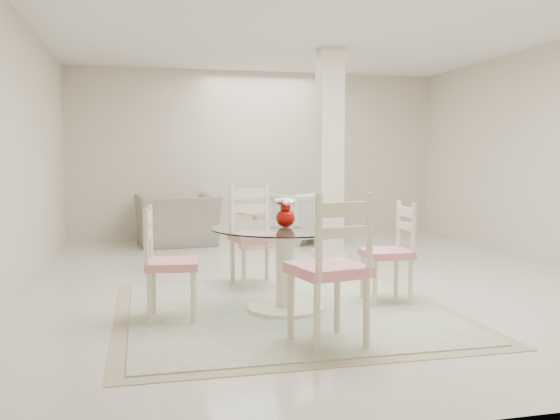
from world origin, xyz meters
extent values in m
plane|color=silver|center=(0.00, 0.00, 0.00)|extent=(7.00, 7.00, 0.00)
cube|color=beige|center=(0.00, 3.50, 1.35)|extent=(6.00, 0.02, 2.70)
cube|color=beige|center=(0.00, -3.50, 1.35)|extent=(6.00, 0.02, 2.70)
cube|color=beige|center=(-3.00, 0.00, 1.35)|extent=(0.02, 7.00, 2.70)
cube|color=white|center=(0.00, 0.00, 2.70)|extent=(6.00, 7.00, 0.02)
cube|color=beige|center=(0.50, 1.30, 1.35)|extent=(0.30, 0.30, 2.70)
cube|color=tan|center=(-0.71, -1.22, 0.00)|extent=(2.82, 2.82, 0.01)
cube|color=beige|center=(-0.71, -1.22, 0.01)|extent=(2.58, 2.58, 0.01)
cylinder|color=#F1E2C6|center=(-0.71, -1.22, 0.02)|extent=(0.65, 0.65, 0.05)
cylinder|color=#F1E2C6|center=(-0.71, -1.22, 0.38)|extent=(0.16, 0.16, 0.67)
cylinder|color=#F1E2C6|center=(-0.71, -1.22, 0.70)|extent=(0.27, 0.27, 0.03)
cylinder|color=white|center=(-0.71, -1.22, 0.72)|extent=(1.25, 1.25, 0.01)
ellipsoid|color=#9C0804|center=(-0.71, -1.22, 0.80)|extent=(0.16, 0.16, 0.15)
cylinder|color=#9C0804|center=(-0.71, -1.22, 0.89)|extent=(0.09, 0.09, 0.04)
cylinder|color=#9C0804|center=(-0.71, -1.22, 0.92)|extent=(0.14, 0.14, 0.02)
ellipsoid|color=white|center=(-0.71, -1.22, 0.95)|extent=(0.09, 0.09, 0.04)
ellipsoid|color=white|center=(-0.66, -1.20, 0.93)|extent=(0.09, 0.09, 0.04)
ellipsoid|color=white|center=(-0.75, -1.19, 0.94)|extent=(0.09, 0.09, 0.04)
ellipsoid|color=white|center=(-0.70, -1.27, 0.93)|extent=(0.09, 0.09, 0.04)
cylinder|color=#EFE3C4|center=(0.08, -0.98, 0.21)|extent=(0.04, 0.04, 0.42)
cylinder|color=#EFE3C4|center=(0.07, -1.30, 0.21)|extent=(0.04, 0.04, 0.42)
cylinder|color=#EFE3C4|center=(0.41, -0.99, 0.21)|extent=(0.04, 0.04, 0.42)
cylinder|color=#EFE3C4|center=(0.40, -1.31, 0.21)|extent=(0.04, 0.04, 0.42)
cube|color=red|center=(0.24, -1.15, 0.45)|extent=(0.41, 0.41, 0.06)
cube|color=#EFE3C4|center=(0.42, -1.15, 0.76)|extent=(0.05, 0.37, 0.49)
cylinder|color=beige|center=(-0.93, -0.48, 0.24)|extent=(0.05, 0.05, 0.48)
cylinder|color=beige|center=(-0.56, -0.43, 0.24)|extent=(0.05, 0.05, 0.48)
cylinder|color=beige|center=(-0.99, -0.11, 0.24)|extent=(0.05, 0.05, 0.48)
cylinder|color=beige|center=(-0.62, -0.06, 0.24)|extent=(0.05, 0.05, 0.48)
cube|color=#B21913|center=(-0.78, -0.27, 0.52)|extent=(0.52, 0.52, 0.07)
cube|color=beige|center=(-0.81, -0.06, 0.87)|extent=(0.42, 0.11, 0.56)
cylinder|color=beige|center=(-1.51, -1.47, 0.21)|extent=(0.04, 0.04, 0.42)
cylinder|color=beige|center=(-1.47, -1.14, 0.21)|extent=(0.04, 0.04, 0.42)
cylinder|color=beige|center=(-1.84, -1.43, 0.21)|extent=(0.04, 0.04, 0.42)
cylinder|color=beige|center=(-1.80, -1.10, 0.21)|extent=(0.04, 0.04, 0.42)
cube|color=red|center=(-1.65, -1.29, 0.46)|extent=(0.45, 0.45, 0.06)
cube|color=beige|center=(-1.84, -1.27, 0.77)|extent=(0.08, 0.37, 0.50)
cylinder|color=beige|center=(-0.49, -1.93, 0.25)|extent=(0.05, 0.05, 0.49)
cylinder|color=beige|center=(-0.86, -2.02, 0.25)|extent=(0.05, 0.05, 0.49)
cylinder|color=beige|center=(-0.40, -2.31, 0.25)|extent=(0.05, 0.05, 0.49)
cylinder|color=beige|center=(-0.78, -2.39, 0.25)|extent=(0.05, 0.05, 0.49)
cube|color=red|center=(-0.63, -2.16, 0.53)|extent=(0.56, 0.56, 0.08)
cube|color=beige|center=(-0.59, -2.37, 0.89)|extent=(0.43, 0.14, 0.58)
imported|color=gray|center=(-1.36, 2.92, 0.38)|extent=(1.27, 1.13, 0.76)
imported|color=white|center=(0.57, 2.80, 0.39)|extent=(1.03, 1.05, 0.77)
cylinder|color=#DAC086|center=(-0.27, 2.42, 0.02)|extent=(0.48, 0.48, 0.04)
cylinder|color=#DAC086|center=(-0.27, 2.42, 0.26)|extent=(0.07, 0.07, 0.46)
cylinder|color=#DAC086|center=(-0.27, 2.42, 0.50)|extent=(0.50, 0.50, 0.03)
camera|label=1|loc=(-1.89, -6.02, 1.30)|focal=38.00mm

